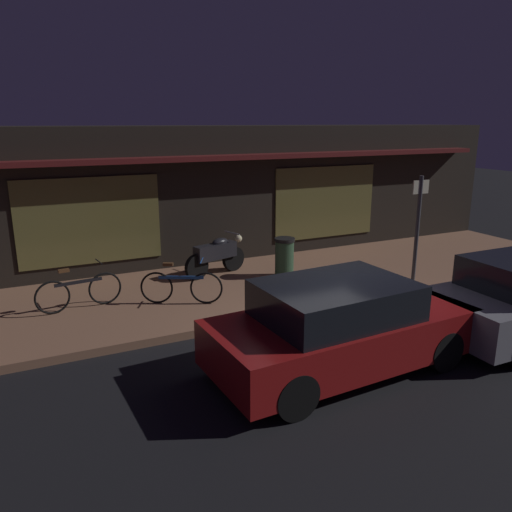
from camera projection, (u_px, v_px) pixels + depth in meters
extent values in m
plane|color=black|center=(326.00, 338.00, 8.83)|extent=(60.00, 60.00, 0.00)
cube|color=#8C6047|center=(253.00, 286.00, 11.42)|extent=(18.00, 4.00, 0.15)
cube|color=black|center=(201.00, 192.00, 13.93)|extent=(18.00, 2.80, 3.60)
cube|color=brown|center=(90.00, 221.00, 11.43)|extent=(3.20, 0.04, 2.00)
cube|color=brown|center=(326.00, 202.00, 14.11)|extent=(3.20, 0.04, 2.00)
cube|color=#591919|center=(223.00, 158.00, 12.22)|extent=(16.20, 0.50, 0.12)
cylinder|color=black|center=(197.00, 267.00, 11.55)|extent=(0.61, 0.29, 0.60)
cylinder|color=black|center=(233.00, 259.00, 12.26)|extent=(0.61, 0.29, 0.60)
cube|color=black|center=(215.00, 251.00, 11.84)|extent=(1.13, 0.58, 0.36)
ellipsoid|color=black|center=(220.00, 242.00, 11.88)|extent=(0.49, 0.35, 0.20)
sphere|color=#F9EDB7|center=(238.00, 238.00, 12.25)|extent=(0.18, 0.18, 0.18)
cylinder|color=gray|center=(232.00, 233.00, 12.08)|extent=(0.18, 0.54, 0.03)
torus|color=black|center=(157.00, 288.00, 10.02)|extent=(0.61, 0.33, 0.66)
torus|color=black|center=(206.00, 288.00, 10.00)|extent=(0.61, 0.33, 0.66)
cube|color=#1E478C|center=(181.00, 277.00, 9.95)|extent=(0.82, 0.44, 0.06)
cube|color=brown|center=(168.00, 264.00, 9.88)|extent=(0.21, 0.16, 0.06)
cylinder|color=#1E478C|center=(202.00, 261.00, 9.85)|extent=(0.21, 0.39, 0.02)
torus|color=black|center=(52.00, 298.00, 9.46)|extent=(0.66, 0.12, 0.66)
torus|color=black|center=(105.00, 288.00, 9.98)|extent=(0.66, 0.12, 0.66)
cube|color=black|center=(78.00, 282.00, 9.66)|extent=(0.90, 0.15, 0.06)
cube|color=brown|center=(64.00, 271.00, 9.46)|extent=(0.21, 0.10, 0.06)
cylinder|color=black|center=(99.00, 261.00, 9.79)|extent=(0.08, 0.42, 0.02)
cylinder|color=#47474C|center=(417.00, 229.00, 11.32)|extent=(0.09, 0.09, 2.40)
cube|color=beige|center=(421.00, 187.00, 11.07)|extent=(0.44, 0.03, 0.30)
cylinder|color=#2D4C33|center=(284.00, 259.00, 11.76)|extent=(0.44, 0.44, 0.85)
cylinder|color=black|center=(285.00, 240.00, 11.64)|extent=(0.48, 0.48, 0.08)
cylinder|color=black|center=(374.00, 317.00, 8.95)|extent=(0.65, 0.25, 0.64)
cylinder|color=black|center=(443.00, 351.00, 7.63)|extent=(0.65, 0.25, 0.64)
cylinder|color=black|center=(240.00, 348.00, 7.70)|extent=(0.65, 0.25, 0.64)
cylinder|color=black|center=(295.00, 395.00, 6.38)|extent=(0.65, 0.25, 0.64)
cube|color=maroon|center=(342.00, 336.00, 7.60)|extent=(4.19, 1.97, 0.68)
cube|color=black|center=(335.00, 303.00, 7.39)|extent=(2.28, 1.71, 0.64)
cylinder|color=black|center=(445.00, 314.00, 9.09)|extent=(0.64, 0.22, 0.64)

